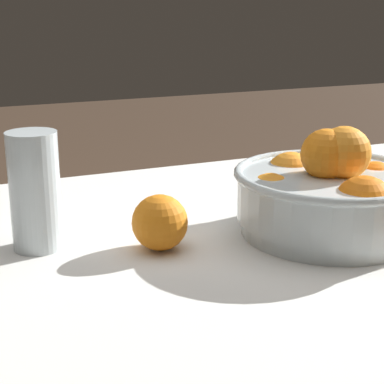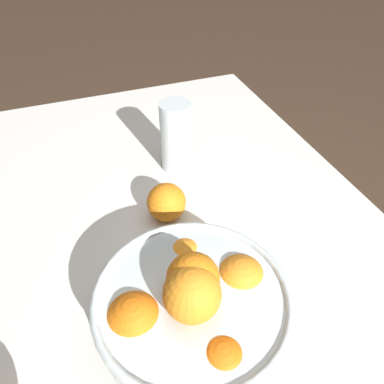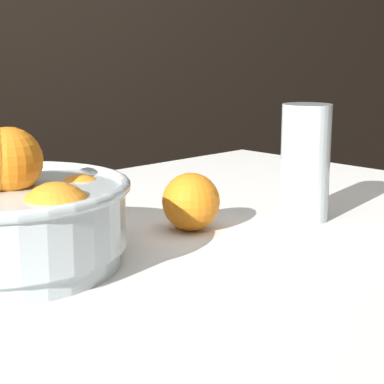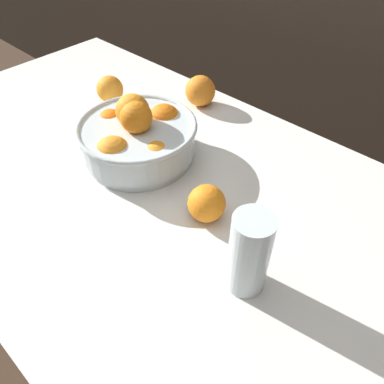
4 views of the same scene
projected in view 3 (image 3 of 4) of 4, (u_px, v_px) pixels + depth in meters
dining_table at (82, 322)px, 0.73m from camera, size 1.47×0.81×0.74m
fruit_bowl at (5, 214)px, 0.68m from camera, size 0.27×0.27×0.15m
juice_glass at (305, 170)px, 0.87m from camera, size 0.07×0.07×0.16m
orange_loose_aside at (192, 202)px, 0.83m from camera, size 0.08×0.08×0.08m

